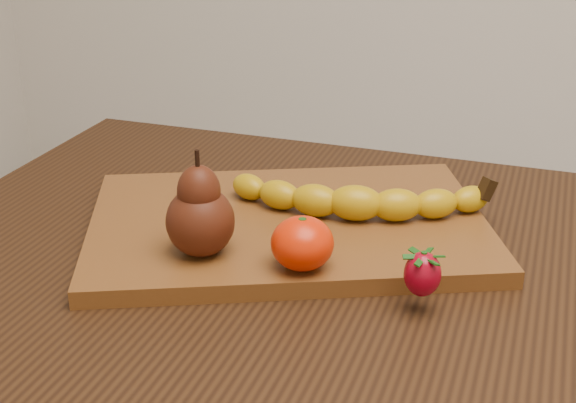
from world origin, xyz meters
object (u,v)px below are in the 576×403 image
(table, at_px, (341,337))
(pear, at_px, (199,204))
(cutting_board, at_px, (288,225))
(mandarin, at_px, (302,243))

(table, distance_m, pear, 0.23)
(table, height_order, pear, pear)
(cutting_board, height_order, pear, pear)
(mandarin, bearing_deg, table, 67.29)
(table, bearing_deg, mandarin, -112.71)
(pear, xyz_separation_m, mandarin, (0.11, 0.00, -0.03))
(table, bearing_deg, cutting_board, 150.26)
(table, xyz_separation_m, pear, (-0.14, -0.07, 0.17))
(pear, relative_size, mandarin, 1.75)
(cutting_board, relative_size, pear, 4.02)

